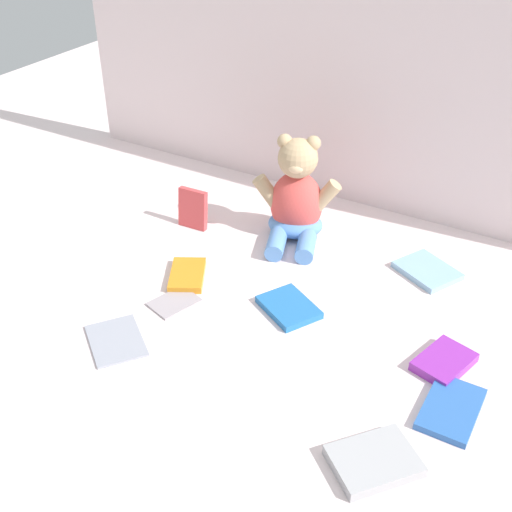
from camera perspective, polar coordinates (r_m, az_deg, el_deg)
The scene contains 12 objects.
ground_plane at distance 1.44m, azimuth 2.65°, elevation -1.62°, with size 3.20×3.20×0.00m, color silver.
backdrop_drape at distance 1.61m, azimuth 9.96°, elevation 16.77°, with size 1.66×0.03×0.76m, color silver.
teddy_bear at distance 1.53m, azimuth 3.50°, elevation 4.80°, with size 0.21×0.21×0.25m.
book_case_0 at distance 1.26m, azimuth 16.01°, elevation -8.83°, with size 0.08×0.11×0.02m, color purple.
book_case_1 at distance 1.37m, azimuth -7.14°, elevation -3.92°, with size 0.07×0.10×0.01m, color #9B9198.
book_case_2 at distance 1.18m, azimuth 16.58°, elevation -12.59°, with size 0.09×0.14×0.01m, color #2A5CAB.
book_case_3 at distance 1.60m, azimuth -5.50°, elevation 4.11°, with size 0.07×0.02×0.10m, color #CA3E40.
book_case_4 at distance 1.49m, azimuth 14.64°, elevation -1.24°, with size 0.10×0.12×0.01m, color #82AECD.
book_case_5 at distance 1.07m, azimuth 10.20°, elevation -17.12°, with size 0.10×0.13×0.02m, color #A0A1A4.
book_case_6 at distance 1.29m, azimuth -12.06°, elevation -7.11°, with size 0.10×0.13×0.01m, color #9195A2.
book_case_7 at distance 1.34m, azimuth 2.87°, elevation -4.46°, with size 0.09×0.12×0.01m, color #2166AC.
book_case_8 at distance 1.43m, azimuth -5.99°, elevation -1.65°, with size 0.07×0.12×0.02m, color orange.
Camera 1 is at (0.53, -1.05, 0.83)m, focal length 46.08 mm.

